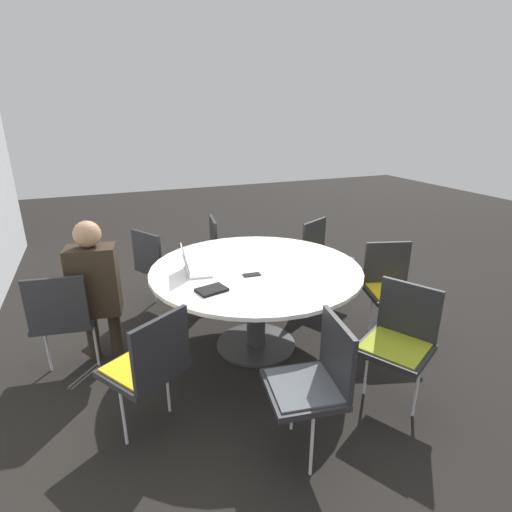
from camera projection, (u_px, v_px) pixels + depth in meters
name	position (u px, v px, depth m)	size (l,w,h in m)	color
ground_plane	(256.00, 345.00, 3.59)	(16.00, 16.00, 0.00)	black
conference_table	(256.00, 282.00, 3.38)	(1.76, 1.76, 0.75)	#333333
chair_0	(63.00, 314.00, 3.03)	(0.49, 0.50, 0.87)	#262628
chair_1	(149.00, 362.00, 2.44)	(0.59, 0.60, 0.87)	#262628
chair_2	(314.00, 377.00, 2.31)	(0.50, 0.49, 0.87)	#262628
chair_3	(400.00, 336.00, 2.73)	(0.59, 0.58, 0.87)	#262628
chair_4	(391.00, 283.00, 3.58)	(0.53, 0.54, 0.87)	#262628
chair_5	(323.00, 253.00, 4.34)	(0.58, 0.59, 0.87)	#262628
chair_6	(225.00, 248.00, 4.52)	(0.50, 0.48, 0.87)	#262628
chair_7	(158.00, 262.00, 4.08)	(0.59, 0.58, 0.87)	#262628
person_0	(95.00, 284.00, 3.10)	(0.30, 0.39, 1.22)	#2D2319
laptop	(193.00, 266.00, 3.21)	(0.33, 0.28, 0.21)	silver
spiral_notebook	(212.00, 290.00, 2.89)	(0.20, 0.24, 0.02)	black
cell_phone	(252.00, 275.00, 3.18)	(0.08, 0.15, 0.01)	black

